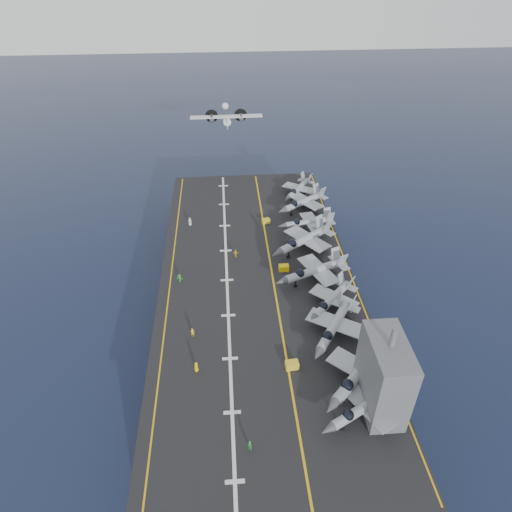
{
  "coord_description": "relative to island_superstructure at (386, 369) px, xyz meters",
  "views": [
    {
      "loc": [
        -5.62,
        -69.53,
        66.41
      ],
      "look_at": [
        0.0,
        4.0,
        13.0
      ],
      "focal_mm": 32.0,
      "sensor_mm": 36.0,
      "label": 1
    }
  ],
  "objects": [
    {
      "name": "fighter_jet_4",
      "position": [
        -4.12,
        28.57,
        -4.88
      ],
      "size": [
        17.81,
        15.1,
        5.24
      ],
      "primitive_type": null,
      "color": "gray",
      "rests_on": "flight_deck"
    },
    {
      "name": "fighter_jet_2",
      "position": [
        -3.55,
        13.68,
        -4.95
      ],
      "size": [
        16.18,
        17.62,
        5.09
      ],
      "primitive_type": null,
      "color": "gray",
      "rests_on": "flight_deck"
    },
    {
      "name": "fighter_jet_0",
      "position": [
        -2.79,
        -2.11,
        -5.2
      ],
      "size": [
        15.83,
        14.0,
        4.6
      ],
      "primitive_type": null,
      "color": "#9FA8B2",
      "rests_on": "flight_deck"
    },
    {
      "name": "fighter_jet_8",
      "position": [
        -2.03,
        62.87,
        -5.27
      ],
      "size": [
        14.33,
        15.47,
        4.47
      ],
      "primitive_type": null,
      "color": "gray",
      "rests_on": "flight_deck"
    },
    {
      "name": "fighter_jet_3",
      "position": [
        -2.48,
        20.45,
        -5.2
      ],
      "size": [
        15.43,
        15.7,
        4.59
      ],
      "primitive_type": null,
      "color": "#90979F",
      "rests_on": "flight_deck"
    },
    {
      "name": "deck_edge_port",
      "position": [
        -32.0,
        30.0,
        -7.48
      ],
      "size": [
        0.25,
        90.0,
        0.02
      ],
      "primitive_type": "cube",
      "color": "gold",
      "rests_on": "flight_deck"
    },
    {
      "name": "tow_cart_b",
      "position": [
        -9.54,
        32.33,
        -6.9
      ],
      "size": [
        2.0,
        1.31,
        1.19
      ],
      "primitive_type": null,
      "color": "#E0B708",
      "rests_on": "flight_deck"
    },
    {
      "name": "fighter_jet_7",
      "position": [
        -1.83,
        55.76,
        -5.04
      ],
      "size": [
        17.01,
        15.79,
        4.92
      ],
      "primitive_type": null,
      "color": "gray",
      "rests_on": "flight_deck"
    },
    {
      "name": "tow_cart_c",
      "position": [
        -11.45,
        50.5,
        -6.96
      ],
      "size": [
        2.02,
        1.53,
        1.09
      ],
      "primitive_type": null,
      "color": "gold",
      "rests_on": "flight_deck"
    },
    {
      "name": "deck_edge_stbd",
      "position": [
        3.5,
        30.0,
        -7.48
      ],
      "size": [
        0.25,
        90.0,
        0.02
      ],
      "primitive_type": "cube",
      "color": "gold",
      "rests_on": "flight_deck"
    },
    {
      "name": "landing_centerline",
      "position": [
        -21.0,
        30.0,
        -7.48
      ],
      "size": [
        0.5,
        90.0,
        0.02
      ],
      "primitive_type": "cube",
      "color": "silver",
      "rests_on": "flight_deck"
    },
    {
      "name": "tow_cart_a",
      "position": [
        -11.41,
        7.44,
        -6.89
      ],
      "size": [
        2.15,
        1.51,
        1.22
      ],
      "primitive_type": null,
      "color": "gold",
      "rests_on": "flight_deck"
    },
    {
      "name": "island_superstructure",
      "position": [
        0.0,
        0.0,
        0.0
      ],
      "size": [
        5.0,
        10.0,
        15.0
      ],
      "primitive_type": null,
      "color": "#56595E",
      "rests_on": "flight_deck"
    },
    {
      "name": "crew_4",
      "position": [
        -18.96,
        37.45,
        -6.55
      ],
      "size": [
        1.16,
        0.79,
        1.9
      ],
      "primitive_type": "imported",
      "color": "yellow",
      "rests_on": "flight_deck"
    },
    {
      "name": "crew_3",
      "position": [
        -30.11,
        30.19,
        -6.63
      ],
      "size": [
        1.21,
        0.97,
        1.75
      ],
      "primitive_type": "imported",
      "color": "green",
      "rests_on": "flight_deck"
    },
    {
      "name": "flight_deck",
      "position": [
        -15.0,
        30.0,
        -7.7
      ],
      "size": [
        38.0,
        92.0,
        0.4
      ],
      "primitive_type": "cube",
      "color": "black",
      "rests_on": "hull"
    },
    {
      "name": "ground",
      "position": [
        -15.0,
        30.0,
        -17.9
      ],
      "size": [
        500.0,
        500.0,
        0.0
      ],
      "primitive_type": "plane",
      "color": "#142135",
      "rests_on": "ground"
    },
    {
      "name": "crew_1",
      "position": [
        -27.08,
        15.34,
        -6.58
      ],
      "size": [
        1.2,
        0.88,
        1.84
      ],
      "primitive_type": "imported",
      "color": "yellow",
      "rests_on": "flight_deck"
    },
    {
      "name": "transport_plane",
      "position": [
        -19.32,
        82.86,
        5.59
      ],
      "size": [
        19.77,
        13.67,
        4.62
      ],
      "primitive_type": null,
      "color": "silver"
    },
    {
      "name": "fighter_jet_5",
      "position": [
        -4.44,
        39.05,
        -4.72
      ],
      "size": [
        19.23,
        18.03,
        5.56
      ],
      "primitive_type": null,
      "color": "#939AA3",
      "rests_on": "flight_deck"
    },
    {
      "name": "foul_line",
      "position": [
        -12.0,
        30.0,
        -7.48
      ],
      "size": [
        0.35,
        90.0,
        0.02
      ],
      "primitive_type": "cube",
      "color": "gold",
      "rests_on": "flight_deck"
    },
    {
      "name": "hull",
      "position": [
        -15.0,
        30.0,
        -12.9
      ],
      "size": [
        36.0,
        90.0,
        10.0
      ],
      "primitive_type": "cube",
      "color": "#56595E",
      "rests_on": "ground"
    },
    {
      "name": "crew_0",
      "position": [
        -26.23,
        7.89,
        -6.58
      ],
      "size": [
        1.26,
        1.32,
        1.84
      ],
      "primitive_type": "imported",
      "color": "yellow",
      "rests_on": "flight_deck"
    },
    {
      "name": "fighter_jet_1",
      "position": [
        -2.11,
        3.52,
        -4.8
      ],
      "size": [
        18.23,
        18.4,
        5.4
      ],
      "primitive_type": null,
      "color": "#A3AAB3",
      "rests_on": "flight_deck"
    },
    {
      "name": "crew_5",
      "position": [
        -28.95,
        50.78,
        -6.51
      ],
      "size": [
        1.43,
        1.32,
        1.99
      ],
      "primitive_type": "imported",
      "color": "silver",
      "rests_on": "flight_deck"
    },
    {
      "name": "fighter_jet_6",
      "position": [
        -2.09,
        46.73,
        -5.25
      ],
      "size": [
        14.31,
        10.85,
        4.5
      ],
      "primitive_type": null,
      "color": "#939BA1",
      "rests_on": "flight_deck"
    },
    {
      "name": "crew_6",
      "position": [
        -18.86,
        -5.85,
        -6.61
      ],
      "size": [
        1.27,
        1.24,
        1.78
      ],
      "primitive_type": "imported",
      "color": "#247D2D",
      "rests_on": "flight_deck"
    }
  ]
}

